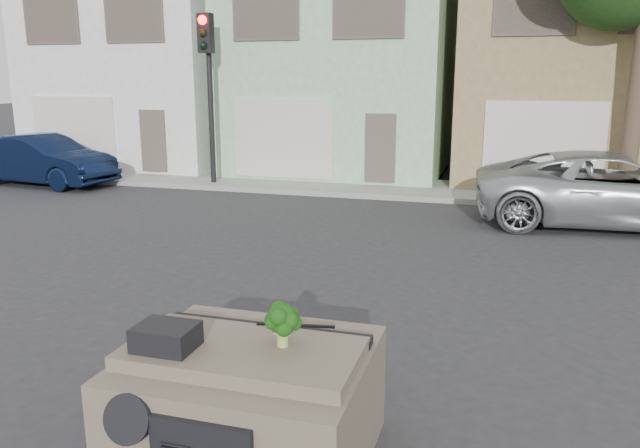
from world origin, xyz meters
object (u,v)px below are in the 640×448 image
at_px(navy_sedan, 45,185).
at_px(silver_pickup, 609,226).
at_px(broccoli, 282,325).
at_px(traffic_signal, 209,102).

bearing_deg(navy_sedan, silver_pickup, -86.73).
bearing_deg(broccoli, silver_pickup, 69.08).
xyz_separation_m(navy_sedan, traffic_signal, (5.19, 1.08, 2.55)).
bearing_deg(broccoli, navy_sedan, 136.33).
height_order(traffic_signal, broccoli, traffic_signal).
bearing_deg(navy_sedan, traffic_signal, -71.59).
relative_size(traffic_signal, broccoli, 13.63).
height_order(navy_sedan, broccoli, broccoli).
xyz_separation_m(traffic_signal, broccoli, (6.81, -12.54, -1.24)).
distance_m(navy_sedan, silver_pickup, 16.05).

